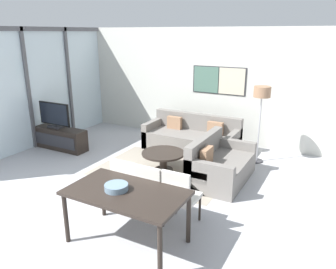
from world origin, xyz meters
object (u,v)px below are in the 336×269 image
at_px(television, 54,116).
at_px(fruit_bowl, 116,187).
at_px(sofa_side, 218,166).
at_px(dining_chair_centre, 152,189).
at_px(coffee_table, 163,157).
at_px(floor_lamp, 262,98).
at_px(dining_table, 126,197).
at_px(dining_chair_right, 179,195).
at_px(dining_chair_left, 128,182).
at_px(tv_console, 57,138).
at_px(sofa_main, 192,139).

bearing_deg(television, fruit_bowl, -32.95).
bearing_deg(sofa_side, dining_chair_centre, 167.96).
bearing_deg(coffee_table, floor_lamp, 41.90).
bearing_deg(dining_table, dining_chair_centre, 90.00).
bearing_deg(dining_chair_right, television, 158.69).
xyz_separation_m(dining_table, dining_chair_right, (0.44, 0.66, -0.17)).
distance_m(television, floor_lamp, 4.71).
bearing_deg(television, dining_chair_centre, -23.87).
distance_m(dining_chair_left, fruit_bowl, 0.80).
bearing_deg(dining_chair_right, tv_console, 158.70).
height_order(dining_table, fruit_bowl, fruit_bowl).
height_order(sofa_side, fruit_bowl, fruit_bowl).
bearing_deg(sofa_main, tv_console, -153.59).
bearing_deg(sofa_side, television, 92.22).
bearing_deg(television, dining_chair_left, -26.44).
height_order(television, sofa_side, television).
bearing_deg(dining_chair_centre, coffee_table, 113.98).
bearing_deg(dining_chair_right, dining_chair_centre, -177.19).
relative_size(coffee_table, dining_table, 0.56).
bearing_deg(sofa_side, dining_chair_right, -178.09).
height_order(tv_console, sofa_main, sofa_main).
bearing_deg(television, dining_chair_right, -21.31).
height_order(dining_chair_left, fruit_bowl, dining_chair_left).
distance_m(sofa_side, dining_chair_centre, 1.82).
distance_m(coffee_table, floor_lamp, 2.34).
relative_size(television, sofa_side, 0.60).
height_order(tv_console, floor_lamp, floor_lamp).
relative_size(tv_console, fruit_bowl, 5.32).
relative_size(television, dining_chair_left, 1.02).
distance_m(dining_table, dining_chair_right, 0.81).
bearing_deg(floor_lamp, television, -162.34).
bearing_deg(dining_table, sofa_side, 81.09).
bearing_deg(fruit_bowl, dining_chair_centre, 79.09).
relative_size(television, fruit_bowl, 2.96).
height_order(dining_table, floor_lamp, floor_lamp).
distance_m(dining_chair_right, fruit_bowl, 0.94).
relative_size(sofa_side, dining_table, 0.99).
xyz_separation_m(television, dining_chair_right, (4.08, -1.59, -0.30)).
bearing_deg(dining_chair_left, tv_console, 153.57).
xyz_separation_m(coffee_table, fruit_bowl, (0.60, -2.31, 0.50)).
height_order(sofa_main, dining_chair_left, dining_chair_left).
height_order(sofa_side, coffee_table, sofa_side).
relative_size(dining_chair_centre, floor_lamp, 0.55).
xyz_separation_m(dining_table, floor_lamp, (0.81, 3.67, 0.72)).
xyz_separation_m(sofa_side, dining_chair_right, (0.06, -1.75, 0.23)).
distance_m(sofa_main, coffee_table, 1.41).
xyz_separation_m(sofa_main, floor_lamp, (1.54, -0.03, 1.12)).
relative_size(tv_console, dining_chair_right, 1.83).
bearing_deg(sofa_main, coffee_table, -90.00).
xyz_separation_m(tv_console, television, (0.00, 0.00, 0.55)).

